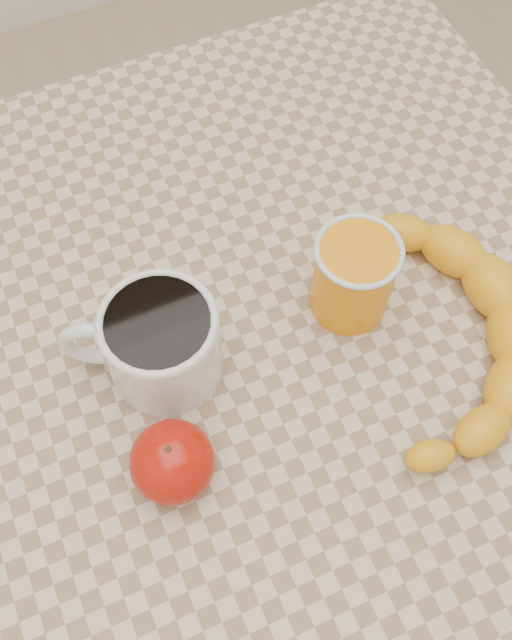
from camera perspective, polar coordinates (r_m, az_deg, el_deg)
name	(u,v)px	position (r m, az deg, el deg)	size (l,w,h in m)	color
ground	(256,513)	(1.40, 0.00, -15.22)	(3.00, 3.00, 0.00)	tan
table	(256,367)	(0.77, 0.00, -3.77)	(0.80, 0.80, 0.75)	#C6AE8C
coffee_mug	(159,342)	(0.63, -7.79, -1.73)	(0.16, 0.14, 0.09)	silver
orange_juice_glass	(353,276)	(0.67, 7.80, 3.48)	(0.08, 0.08, 0.09)	orange
apple	(172,462)	(0.61, -6.71, -11.19)	(0.08, 0.08, 0.07)	#A60B05
banana	(441,329)	(0.68, 14.55, -0.71)	(0.32, 0.38, 0.05)	#EEA715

